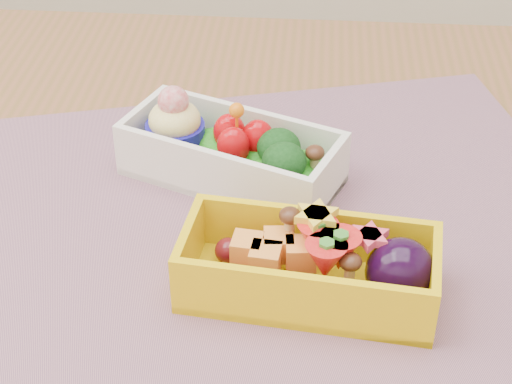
# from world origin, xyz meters

# --- Properties ---
(table) EXTENTS (1.20, 0.80, 0.75)m
(table) POSITION_xyz_m (0.00, 0.00, 0.65)
(table) COLOR brown
(table) RESTS_ON ground
(placemat) EXTENTS (0.65, 0.56, 0.00)m
(placemat) POSITION_xyz_m (0.04, -0.00, 0.75)
(placemat) COLOR #9A6A72
(placemat) RESTS_ON table
(bento_white) EXTENTS (0.20, 0.14, 0.07)m
(bento_white) POSITION_xyz_m (0.02, 0.07, 0.78)
(bento_white) COLOR white
(bento_white) RESTS_ON placemat
(bento_yellow) EXTENTS (0.18, 0.10, 0.06)m
(bento_yellow) POSITION_xyz_m (0.09, -0.07, 0.78)
(bento_yellow) COLOR yellow
(bento_yellow) RESTS_ON placemat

